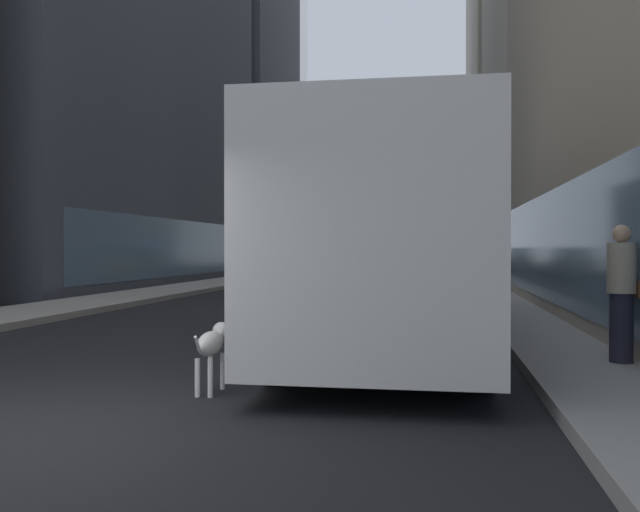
# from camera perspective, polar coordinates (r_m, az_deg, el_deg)

# --- Properties ---
(ground_plane) EXTENTS (120.00, 120.00, 0.00)m
(ground_plane) POSITION_cam_1_polar(r_m,az_deg,el_deg) (40.29, 4.66, -1.61)
(ground_plane) COLOR black
(sidewalk_left) EXTENTS (2.40, 110.00, 0.15)m
(sidewalk_left) POSITION_cam_1_polar(r_m,az_deg,el_deg) (41.17, -3.27, -1.46)
(sidewalk_left) COLOR #9E9991
(sidewalk_left) RESTS_ON ground
(sidewalk_right) EXTENTS (2.40, 110.00, 0.15)m
(sidewalk_right) POSITION_cam_1_polar(r_m,az_deg,el_deg) (40.21, 12.79, -1.52)
(sidewalk_right) COLOR gray
(sidewalk_right) RESTS_ON ground
(building_left_far) EXTENTS (9.53, 15.83, 29.68)m
(building_left_far) POSITION_cam_1_polar(r_m,az_deg,el_deg) (52.69, -7.96, 15.19)
(building_left_far) COLOR #4C515B
(building_left_far) RESTS_ON ground
(transit_bus) EXTENTS (2.78, 11.53, 3.05)m
(transit_bus) POSITION_cam_1_polar(r_m,az_deg,el_deg) (11.81, 6.49, 1.72)
(transit_bus) COLOR silver
(transit_bus) RESTS_ON ground
(car_grey_wagon) EXTENTS (1.76, 4.34, 1.62)m
(car_grey_wagon) POSITION_cam_1_polar(r_m,az_deg,el_deg) (37.56, 6.15, -0.52)
(car_grey_wagon) COLOR slate
(car_grey_wagon) RESTS_ON ground
(car_black_suv) EXTENTS (1.71, 4.33, 1.62)m
(car_black_suv) POSITION_cam_1_polar(r_m,az_deg,el_deg) (47.29, 8.79, -0.30)
(car_black_suv) COLOR black
(car_black_suv) RESTS_ON ground
(car_yellow_taxi) EXTENTS (1.82, 4.34, 1.62)m
(car_yellow_taxi) POSITION_cam_1_polar(r_m,az_deg,el_deg) (33.80, -1.07, -0.64)
(car_yellow_taxi) COLOR yellow
(car_yellow_taxi) RESTS_ON ground
(dalmatian_dog) EXTENTS (0.22, 0.96, 0.72)m
(dalmatian_dog) POSITION_cam_1_polar(r_m,az_deg,el_deg) (7.52, -8.97, -7.29)
(dalmatian_dog) COLOR white
(dalmatian_dog) RESTS_ON ground
(pedestrian_with_handbag) EXTENTS (0.45, 0.34, 1.69)m
(pedestrian_with_handbag) POSITION_cam_1_polar(r_m,az_deg,el_deg) (9.17, 23.89, -2.77)
(pedestrian_with_handbag) COLOR #1E1E2D
(pedestrian_with_handbag) RESTS_ON sidewalk_right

